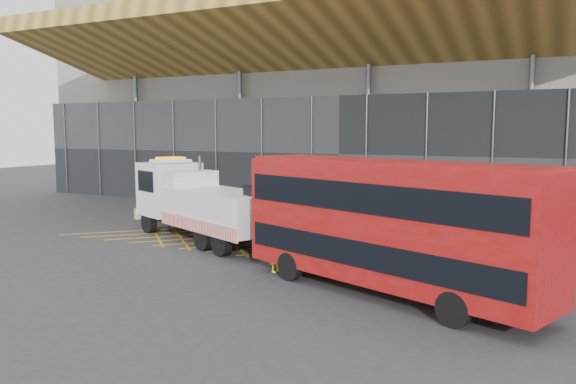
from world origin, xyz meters
The scene contains 6 objects.
ground_plane centered at (0.00, 0.00, 0.00)m, with size 120.00×120.00×0.00m, color #2C2C2F.
road_markings centered at (2.40, 0.00, 0.01)m, with size 21.56×7.16×0.01m.
construction_building centered at (1.92, 18.40, 8.98)m, with size 55.00×23.97×18.00m.
recovery_truck centered at (-0.66, -1.28, 1.96)m, with size 11.73×6.91×4.24m.
bus_towed centered at (10.70, -6.39, 2.57)m, with size 11.55×6.50×4.64m.
worker centered at (5.85, -5.29, 0.90)m, with size 0.65×0.43×1.79m, color yellow.
Camera 1 is at (16.09, -24.75, 5.65)m, focal length 35.00 mm.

